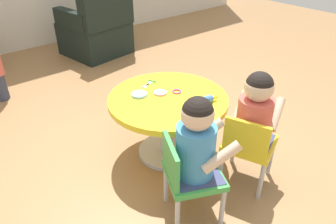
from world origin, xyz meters
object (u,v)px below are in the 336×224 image
craft_table (168,113)px  armchair_dark (97,30)px  child_chair_left (188,175)px  child_chair_right (248,145)px  craft_scissors (150,83)px  seated_child_left (197,141)px  rolling_pin (202,101)px  seated_child_right (255,112)px

craft_table → armchair_dark: size_ratio=0.97×
child_chair_left → child_chair_right: size_ratio=1.00×
armchair_dark → craft_scissors: armchair_dark is taller
child_chair_left → seated_child_left: size_ratio=1.05×
child_chair_left → armchair_dark: armchair_dark is taller
child_chair_right → seated_child_left: bearing=176.7°
armchair_dark → craft_scissors: (-0.58, -1.90, 0.17)m
craft_scissors → rolling_pin: bearing=-80.2°
seated_child_right → child_chair_right: bearing=-158.1°
child_chair_right → seated_child_right: (0.04, 0.01, 0.23)m
rolling_pin → craft_scissors: (-0.08, 0.46, -0.02)m
child_chair_right → rolling_pin: (-0.07, 0.34, 0.20)m
child_chair_right → seated_child_right: 0.23m
armchair_dark → rolling_pin: armchair_dark is taller
craft_scissors → child_chair_left: bearing=-112.6°
child_chair_right → armchair_dark: size_ratio=0.63×
seated_child_left → seated_child_right: same height
child_chair_right → craft_table: bearing=108.6°
seated_child_right → armchair_dark: bearing=81.8°
child_chair_left → craft_scissors: 0.85m
seated_child_left → craft_scissors: 0.83m
craft_table → seated_child_right: bearing=-67.6°
seated_child_left → rolling_pin: bearing=41.5°
craft_table → child_chair_left: child_chair_left is taller
craft_table → craft_scissors: 0.28m
seated_child_left → craft_scissors: (0.28, 0.78, -0.05)m
craft_table → child_chair_right: child_chair_right is taller
seated_child_right → child_chair_left: bearing=176.9°
child_chair_right → armchair_dark: (0.42, 2.71, 0.00)m
child_chair_left → child_chair_right: bearing=-5.1°
craft_table → armchair_dark: (0.61, 2.15, -0.04)m
child_chair_left → armchair_dark: (0.90, 2.67, 0.00)m
child_chair_left → seated_child_right: size_ratio=1.05×
armchair_dark → child_chair_right: bearing=-98.9°
child_chair_left → armchair_dark: bearing=71.4°
child_chair_right → armchair_dark: armchair_dark is taller
child_chair_right → child_chair_left: bearing=174.9°
seated_child_left → craft_scissors: bearing=70.2°
craft_table → seated_child_left: seated_child_left is taller
armchair_dark → child_chair_left: bearing=-108.6°
craft_table → rolling_pin: 0.29m
craft_table → rolling_pin: rolling_pin is taller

